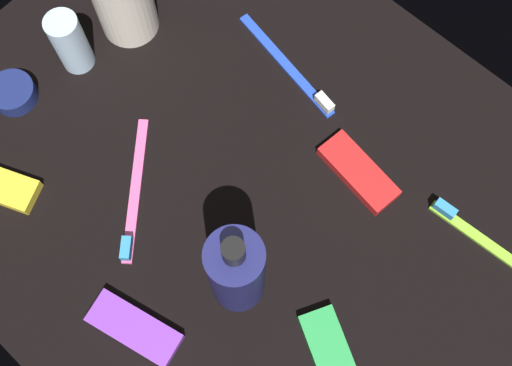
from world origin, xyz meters
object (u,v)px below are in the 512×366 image
snack_bar_red (358,172)px  snack_bar_purple (134,328)px  toothbrush_pink (134,197)px  deodorant_stick (70,42)px  toothbrush_blue (292,70)px  cream_tin_left (13,93)px  toothbrush_lime (490,244)px  lotion_bottle (236,272)px  snack_bar_green (332,357)px

snack_bar_red → snack_bar_purple: size_ratio=1.00×
toothbrush_pink → snack_bar_purple: bearing=136.3°
deodorant_stick → toothbrush_blue: size_ratio=0.49×
snack_bar_red → cream_tin_left: cream_tin_left is taller
toothbrush_lime → toothbrush_blue: (31.76, -1.67, 0.00)cm
deodorant_stick → cream_tin_left: deodorant_stick is taller
toothbrush_lime → cream_tin_left: same height
lotion_bottle → snack_bar_red: bearing=-94.2°
deodorant_stick → snack_bar_red: 38.31cm
toothbrush_lime → snack_bar_red: 17.07cm
cream_tin_left → toothbrush_pink: bearing=-178.1°
toothbrush_pink → toothbrush_lime: (-34.27, -23.58, 0.00)cm
deodorant_stick → snack_bar_green: size_ratio=0.84×
toothbrush_lime → snack_bar_purple: size_ratio=1.73×
snack_bar_red → snack_bar_purple: same height
toothbrush_lime → cream_tin_left: 60.07cm
snack_bar_red → deodorant_stick: bearing=26.2°
snack_bar_red → toothbrush_pink: bearing=56.8°
deodorant_stick → toothbrush_blue: 27.46cm
toothbrush_blue → cream_tin_left: same height
deodorant_stick → toothbrush_pink: 20.70cm
deodorant_stick → toothbrush_blue: (-21.16, -17.09, -3.75)cm
snack_bar_red → snack_bar_purple: bearing=85.7°
toothbrush_blue → snack_bar_purple: (-8.49, 35.75, 0.14)cm
snack_bar_green → cream_tin_left: cream_tin_left is taller
lotion_bottle → snack_bar_green: (-12.82, -1.06, -7.19)cm
deodorant_stick → snack_bar_purple: 35.21cm
deodorant_stick → snack_bar_purple: (-29.65, 18.65, -3.61)cm
toothbrush_pink → snack_bar_purple: toothbrush_pink is taller
lotion_bottle → snack_bar_red: (-1.42, -19.48, -7.19)cm
toothbrush_blue → snack_bar_green: bearing=138.4°
snack_bar_purple → snack_bar_red: bearing=-114.9°
lotion_bottle → snack_bar_red: size_ratio=1.75×
deodorant_stick → snack_bar_green: (-47.60, 6.40, -3.61)cm
deodorant_stick → snack_bar_red: size_ratio=0.84×
lotion_bottle → deodorant_stick: 35.75cm
toothbrush_pink → snack_bar_purple: 15.20cm
snack_bar_green → snack_bar_red: (11.40, -18.42, 0.00)cm
lotion_bottle → snack_bar_red: lotion_bottle is taller
toothbrush_lime → cream_tin_left: (54.94, 24.28, 0.46)cm
toothbrush_pink → snack_bar_green: (-28.94, -1.75, 0.14)cm
toothbrush_lime → snack_bar_purple: toothbrush_lime is taller
toothbrush_blue → snack_bar_red: 15.87cm
deodorant_stick → snack_bar_red: bearing=-161.6°
toothbrush_blue → snack_bar_red: toothbrush_blue is taller
toothbrush_pink → toothbrush_lime: 41.59cm
toothbrush_lime → toothbrush_blue: size_ratio=1.01×
snack_bar_green → cream_tin_left: 49.68cm
deodorant_stick → toothbrush_lime: bearing=-163.7°
snack_bar_red → cream_tin_left: size_ratio=1.84×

